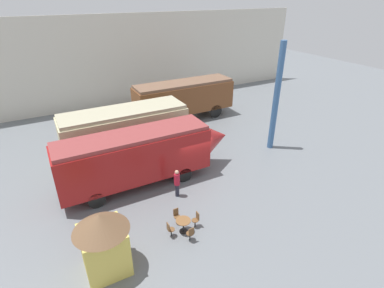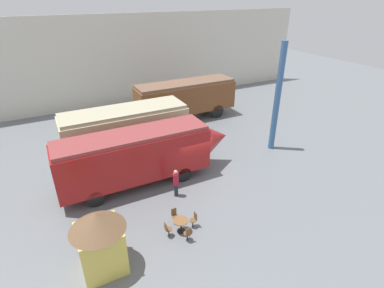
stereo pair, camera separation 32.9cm
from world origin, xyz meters
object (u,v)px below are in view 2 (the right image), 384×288
(cafe_table_near, at_px, (181,223))
(ticket_kiosk, at_px, (100,239))
(streamlined_locomotive, at_px, (147,152))
(cafe_chair_0, at_px, (188,233))
(visitor_person, at_px, (176,182))
(passenger_coach_wooden, at_px, (186,97))
(passenger_coach_vintage, at_px, (126,128))

(cafe_table_near, xyz_separation_m, ticket_kiosk, (-3.95, -0.44, 1.13))
(streamlined_locomotive, distance_m, cafe_chair_0, 6.09)
(streamlined_locomotive, bearing_deg, visitor_person, -69.55)
(streamlined_locomotive, bearing_deg, passenger_coach_wooden, 51.09)
(ticket_kiosk, bearing_deg, cafe_table_near, 6.37)
(streamlined_locomotive, height_order, ticket_kiosk, streamlined_locomotive)
(passenger_coach_vintage, xyz_separation_m, cafe_table_near, (0.03, -9.21, -1.52))
(cafe_table_near, xyz_separation_m, visitor_person, (1.02, 2.82, 0.44))
(streamlined_locomotive, distance_m, visitor_person, 2.69)
(streamlined_locomotive, relative_size, ticket_kiosk, 3.73)
(passenger_coach_vintage, distance_m, cafe_table_near, 9.34)
(cafe_table_near, height_order, ticket_kiosk, ticket_kiosk)
(passenger_coach_vintage, relative_size, cafe_table_near, 11.66)
(passenger_coach_wooden, xyz_separation_m, visitor_person, (-5.86, -10.65, -1.18))
(passenger_coach_wooden, xyz_separation_m, passenger_coach_vintage, (-6.90, -4.26, -0.10))
(passenger_coach_wooden, bearing_deg, ticket_kiosk, -127.88)
(passenger_coach_vintage, relative_size, cafe_chair_0, 10.15)
(streamlined_locomotive, bearing_deg, passenger_coach_vintage, 92.52)
(cafe_table_near, distance_m, ticket_kiosk, 4.14)
(passenger_coach_wooden, xyz_separation_m, cafe_chair_0, (-6.86, -14.23, -1.65))
(streamlined_locomotive, xyz_separation_m, ticket_kiosk, (-4.10, -5.59, -0.36))
(passenger_coach_wooden, bearing_deg, cafe_chair_0, -115.74)
(streamlined_locomotive, height_order, cafe_table_near, streamlined_locomotive)
(visitor_person, bearing_deg, ticket_kiosk, -146.69)
(ticket_kiosk, bearing_deg, cafe_chair_0, -4.47)
(passenger_coach_wooden, bearing_deg, visitor_person, -118.81)
(passenger_coach_wooden, xyz_separation_m, ticket_kiosk, (-10.83, -13.92, -0.49))
(streamlined_locomotive, bearing_deg, cafe_table_near, -91.68)
(cafe_table_near, distance_m, cafe_chair_0, 0.75)
(passenger_coach_wooden, distance_m, ticket_kiosk, 17.64)
(cafe_table_near, relative_size, visitor_person, 0.42)
(passenger_coach_vintage, distance_m, streamlined_locomotive, 4.07)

